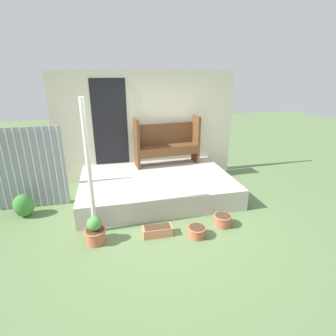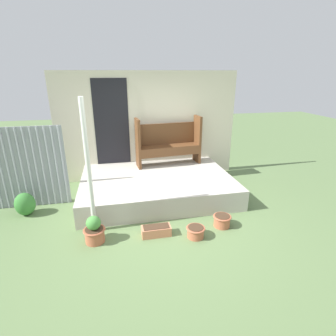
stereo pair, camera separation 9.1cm
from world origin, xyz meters
TOP-DOWN VIEW (x-y plane):
  - ground_plane at (0.00, 0.00)m, footprint 24.00×24.00m
  - porch_slab at (0.10, 1.11)m, footprint 3.20×2.22m
  - house_wall at (0.06, 2.25)m, footprint 4.40×0.08m
  - support_post at (-1.18, -0.07)m, footprint 0.08×0.08m
  - bench at (0.51, 1.90)m, footprint 1.57×0.54m
  - flower_pot_left at (-1.16, -0.39)m, footprint 0.35×0.35m
  - flower_pot_middle at (0.45, -0.60)m, footprint 0.31×0.31m
  - flower_pot_right at (1.00, -0.38)m, footprint 0.32×0.32m
  - planter_box_rect at (-0.17, -0.41)m, footprint 0.48×0.21m
  - shrub_by_fence at (-2.48, 0.75)m, footprint 0.37×0.33m

SIDE VIEW (x-z plane):
  - ground_plane at x=0.00m, z-range 0.00..0.00m
  - planter_box_rect at x=-0.17m, z-range 0.00..0.17m
  - flower_pot_middle at x=0.45m, z-range 0.01..0.20m
  - flower_pot_right at x=1.00m, z-range 0.01..0.22m
  - flower_pot_left at x=-1.16m, z-range -0.03..0.42m
  - porch_slab at x=0.10m, z-range 0.00..0.43m
  - shrub_by_fence at x=-2.48m, z-range 0.00..0.45m
  - bench at x=0.51m, z-range 0.43..1.58m
  - support_post at x=-1.18m, z-range 0.00..2.23m
  - house_wall at x=0.06m, z-range 0.01..2.61m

